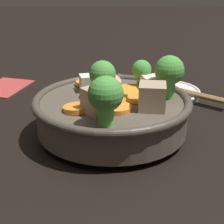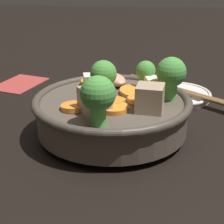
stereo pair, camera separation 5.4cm
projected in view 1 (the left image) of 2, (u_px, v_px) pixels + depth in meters
name	position (u px, v px, depth m)	size (l,w,h in m)	color
ground_plane	(112.00, 135.00, 0.56)	(3.00, 3.00, 0.00)	black
stirfry_bowl	(113.00, 109.00, 0.54)	(0.23, 0.23, 0.12)	#51473D
side_saucer	(167.00, 92.00, 0.71)	(0.13, 0.13, 0.01)	white
napkin	(5.00, 87.00, 0.75)	(0.13, 0.11, 0.00)	#A33833
chopsticks_pair	(167.00, 88.00, 0.70)	(0.16, 0.19, 0.01)	olive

